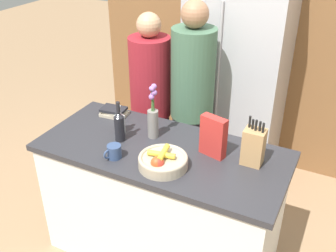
# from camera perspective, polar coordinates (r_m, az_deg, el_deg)

# --- Properties ---
(ground_plane) EXTENTS (14.00, 14.00, 0.00)m
(ground_plane) POSITION_cam_1_polar(r_m,az_deg,el_deg) (3.12, -0.79, -17.40)
(ground_plane) COLOR #A37F5B
(kitchen_island) EXTENTS (1.62, 0.73, 0.91)m
(kitchen_island) POSITION_cam_1_polar(r_m,az_deg,el_deg) (2.80, -0.86, -11.05)
(kitchen_island) COLOR silver
(kitchen_island) RESTS_ON ground_plane
(back_wall_wood) EXTENTS (2.82, 0.12, 2.60)m
(back_wall_wood) POSITION_cam_1_polar(r_m,az_deg,el_deg) (3.73, 10.67, 13.90)
(back_wall_wood) COLOR brown
(back_wall_wood) RESTS_ON ground_plane
(refrigerator) EXTENTS (0.80, 0.63, 2.02)m
(refrigerator) POSITION_cam_1_polar(r_m,az_deg,el_deg) (3.47, 9.94, 7.71)
(refrigerator) COLOR #B7B7BC
(refrigerator) RESTS_ON ground_plane
(fruit_bowl) EXTENTS (0.30, 0.30, 0.11)m
(fruit_bowl) POSITION_cam_1_polar(r_m,az_deg,el_deg) (2.34, -0.80, -5.08)
(fruit_bowl) COLOR tan
(fruit_bowl) RESTS_ON kitchen_island
(knife_block) EXTENTS (0.12, 0.11, 0.30)m
(knife_block) POSITION_cam_1_polar(r_m,az_deg,el_deg) (2.39, 12.30, -2.91)
(knife_block) COLOR tan
(knife_block) RESTS_ON kitchen_island
(flower_vase) EXTENTS (0.07, 0.07, 0.39)m
(flower_vase) POSITION_cam_1_polar(r_m,az_deg,el_deg) (2.59, -2.20, 1.23)
(flower_vase) COLOR gray
(flower_vase) RESTS_ON kitchen_island
(cereal_box) EXTENTS (0.18, 0.10, 0.26)m
(cereal_box) POSITION_cam_1_polar(r_m,az_deg,el_deg) (2.42, 6.59, -1.53)
(cereal_box) COLOR red
(cereal_box) RESTS_ON kitchen_island
(coffee_mug) EXTENTS (0.09, 0.12, 0.09)m
(coffee_mug) POSITION_cam_1_polar(r_m,az_deg,el_deg) (2.44, -7.86, -3.71)
(coffee_mug) COLOR #334770
(coffee_mug) RESTS_ON kitchen_island
(book_stack) EXTENTS (0.20, 0.14, 0.06)m
(book_stack) POSITION_cam_1_polar(r_m,az_deg,el_deg) (2.93, -7.87, 2.05)
(book_stack) COLOR #B7A88E
(book_stack) RESTS_ON kitchen_island
(bottle_oil) EXTENTS (0.07, 0.07, 0.28)m
(bottle_oil) POSITION_cam_1_polar(r_m,az_deg,el_deg) (2.58, -7.08, 0.06)
(bottle_oil) COLOR black
(bottle_oil) RESTS_ON kitchen_island
(bottle_vinegar) EXTENTS (0.07, 0.07, 0.21)m
(bottle_vinegar) POSITION_cam_1_polar(r_m,az_deg,el_deg) (2.68, -7.03, 0.58)
(bottle_vinegar) COLOR #B2BCC1
(bottle_vinegar) RESTS_ON kitchen_island
(person_at_sink) EXTENTS (0.32, 0.32, 1.60)m
(person_at_sink) POSITION_cam_1_polar(r_m,az_deg,el_deg) (3.19, -2.54, 3.89)
(person_at_sink) COLOR #383842
(person_at_sink) RESTS_ON ground_plane
(person_in_blue) EXTENTS (0.33, 0.33, 1.71)m
(person_in_blue) POSITION_cam_1_polar(r_m,az_deg,el_deg) (3.05, 3.52, 4.03)
(person_in_blue) COLOR #383842
(person_in_blue) RESTS_ON ground_plane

